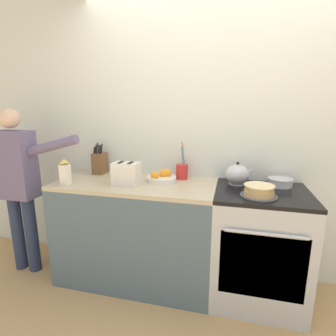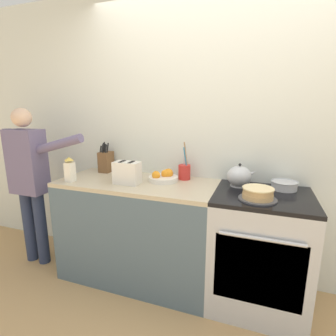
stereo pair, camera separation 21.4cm
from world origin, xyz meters
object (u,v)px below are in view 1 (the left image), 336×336
Objects in this scene: fruit_bowl at (162,177)px; person_baker at (18,178)px; milk_carton at (65,172)px; stove_range at (258,246)px; knife_block at (100,163)px; tea_kettle at (237,174)px; layer_cake at (259,191)px; mixing_bowl at (280,182)px; toaster at (126,174)px; utensil_crock at (182,171)px.

person_baker is at bearing -170.32° from fruit_bowl.
milk_carton is 0.14× the size of person_baker.
stove_range is 1.62m from knife_block.
layer_cake is at bearing -62.54° from tea_kettle.
toaster is at bearing -167.59° from mixing_bowl.
stove_range is at bearing 7.27° from milk_carton.
stove_range is at bearing -39.54° from tea_kettle.
toaster is 1.08× the size of milk_carton.
person_baker is at bearing -172.07° from mixing_bowl.
knife_block is at bearing 166.53° from layer_cake.
utensil_crock is 1.51m from person_baker.
tea_kettle is 0.49m from utensil_crock.
layer_cake is 2.10m from person_baker.
stove_range is 4.55× the size of mixing_bowl.
utensil_crock is (-0.83, 0.03, 0.04)m from mixing_bowl.
mixing_bowl is 1.28m from toaster.
toaster is (-0.26, -0.18, 0.06)m from fruit_bowl.
utensil_crock reaches higher than tea_kettle.
utensil_crock is 1.33× the size of fruit_bowl.
stove_range is 0.89m from utensil_crock.
tea_kettle is 0.71× the size of utensil_crock.
layer_cake reaches higher than mixing_bowl.
mixing_bowl is at bearing 12.41° from toaster.
milk_carton is at bearing -177.41° from layer_cake.
stove_range is 0.55m from mixing_bowl.
layer_cake is 1.21× the size of milk_carton.
fruit_bowl is at bearing -174.43° from mixing_bowl.
mixing_bowl is 0.99m from fruit_bowl.
layer_cake is (-0.04, -0.13, 0.51)m from stove_range.
person_baker is (-1.46, -0.35, -0.07)m from utensil_crock.
fruit_bowl is at bearing 164.44° from layer_cake.
tea_kettle is 1.18× the size of mixing_bowl.
knife_block is at bearing 171.80° from stove_range.
utensil_crock reaches higher than fruit_bowl.
tea_kettle is at bearing 140.46° from stove_range.
mixing_bowl is 0.68× the size of knife_block.
milk_carton is at bearing -159.06° from fruit_bowl.
knife_block reaches higher than fruit_bowl.
knife_block reaches higher than milk_carton.
toaster is (-1.09, -0.09, 0.56)m from stove_range.
mixing_bowl is at bearing -1.92° from utensil_crock.
knife_block is 0.82m from utensil_crock.
toaster is (0.40, -0.31, -0.01)m from knife_block.
utensil_crock reaches higher than toaster.
layer_cake is at bearing -2.31° from toaster.
layer_cake is 0.37m from mixing_bowl.
stove_range is 3.86× the size of tea_kettle.
fruit_bowl is (-0.83, 0.09, 0.50)m from stove_range.
milk_carton is (-1.55, -0.07, 0.06)m from layer_cake.
milk_carton is (-0.76, -0.29, 0.07)m from fruit_bowl.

